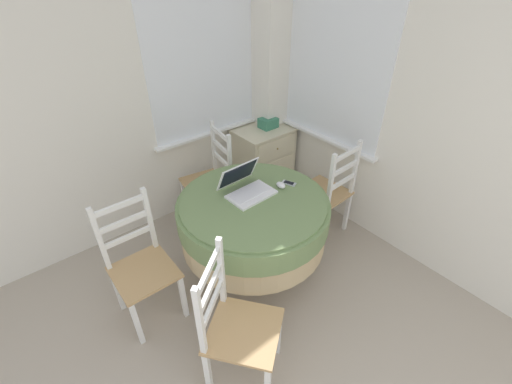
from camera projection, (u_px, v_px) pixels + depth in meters
The scene contains 11 objects.
corner_room_shell at pixel (277, 123), 2.36m from camera, with size 4.64×5.06×2.55m.
round_dining_table at pixel (253, 218), 2.60m from camera, with size 1.14×1.14×0.75m.
laptop at pixel (247, 187), 2.56m from camera, with size 0.36×0.33×0.22m.
computer_mouse at pixel (281, 185), 2.63m from camera, with size 0.05×0.08×0.04m.
cell_phone at pixel (289, 183), 2.68m from camera, with size 0.09×0.12×0.01m.
dining_chair_near_back_window at pixel (211, 180), 3.29m from camera, with size 0.47×0.46×0.96m.
dining_chair_near_right_window at pixel (328, 192), 3.11m from camera, with size 0.42×0.43×0.96m.
dining_chair_camera_near at pixel (236, 327), 1.99m from camera, with size 0.57×0.57×0.96m.
dining_chair_left_flank at pixel (141, 266), 2.38m from camera, with size 0.40×0.42×0.96m.
corner_cabinet at pixel (263, 160), 3.76m from camera, with size 0.59×0.47×0.74m.
storage_box at pixel (268, 123), 3.55m from camera, with size 0.18×0.14×0.10m.
Camera 1 is at (-0.08, 0.44, 2.23)m, focal length 24.00 mm.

